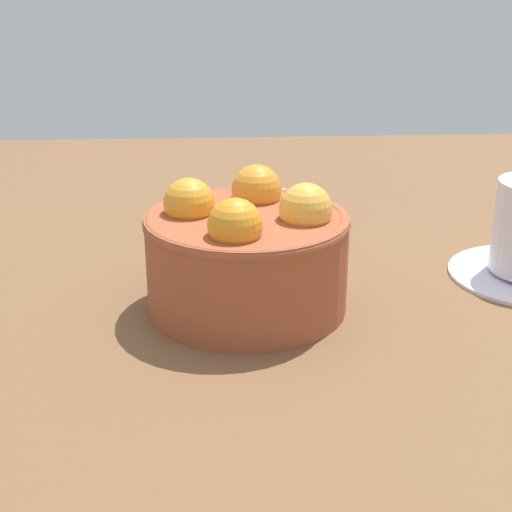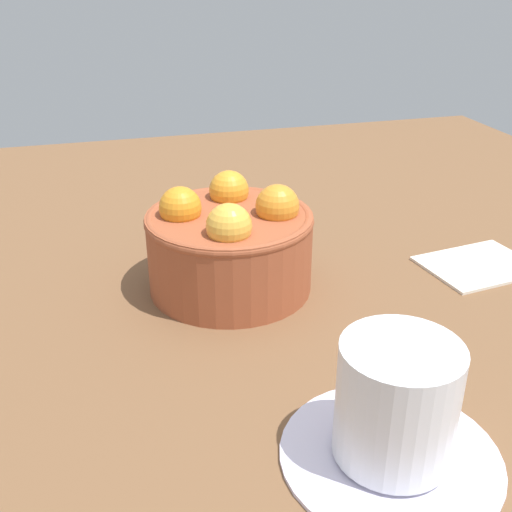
{
  "view_description": "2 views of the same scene",
  "coord_description": "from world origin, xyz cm",
  "views": [
    {
      "loc": [
        52.01,
        -2.42,
        24.69
      ],
      "look_at": [
        -0.38,
        0.71,
        4.02
      ],
      "focal_mm": 52.72,
      "sensor_mm": 36.0,
      "label": 1
    },
    {
      "loc": [
        11.36,
        50.19,
        28.28
      ],
      "look_at": [
        -1.85,
        2.3,
        4.05
      ],
      "focal_mm": 43.6,
      "sensor_mm": 36.0,
      "label": 2
    }
  ],
  "objects": [
    {
      "name": "ground_plane",
      "position": [
        0.0,
        0.0,
        -2.0
      ],
      "size": [
        118.51,
        110.3,
        4.0
      ],
      "primitive_type": "cube",
      "color": "brown"
    },
    {
      "name": "terracotta_bowl",
      "position": [
        -0.01,
        0.01,
        4.5
      ],
      "size": [
        15.23,
        15.23,
        10.03
      ],
      "color": "#9E4C2D",
      "rests_on": "ground_plane"
    },
    {
      "name": "folded_napkin",
      "position": [
        -24.95,
        2.59,
        0.3
      ],
      "size": [
        11.74,
        9.52,
        0.6
      ],
      "primitive_type": "cube",
      "rotation": [
        0.0,
        0.0,
        0.13
      ],
      "color": "white",
      "rests_on": "ground_plane"
    }
  ]
}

